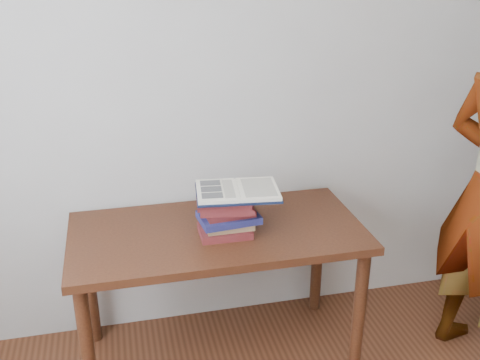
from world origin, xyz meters
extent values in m
cube|color=#B5B4AB|center=(0.00, 1.75, 1.30)|extent=(3.50, 0.04, 2.60)
cube|color=#452311|center=(-0.05, 1.38, 0.70)|extent=(1.33, 0.67, 0.04)
cylinder|color=#452311|center=(-0.66, 1.11, 0.34)|extent=(0.06, 0.06, 0.68)
cylinder|color=#452311|center=(0.55, 1.11, 0.34)|extent=(0.06, 0.06, 0.68)
cylinder|color=#452311|center=(-0.66, 1.65, 0.34)|extent=(0.06, 0.06, 0.68)
cylinder|color=#452311|center=(0.55, 1.65, 0.34)|extent=(0.06, 0.06, 0.68)
cube|color=#5F2417|center=(-0.03, 1.33, 0.73)|extent=(0.23, 0.17, 0.03)
cube|color=tan|center=(-0.01, 1.34, 0.76)|extent=(0.21, 0.15, 0.03)
cube|color=#181C49|center=(-0.01, 1.33, 0.79)|extent=(0.28, 0.20, 0.03)
cube|color=#5F2417|center=(-0.01, 1.33, 0.82)|extent=(0.22, 0.16, 0.03)
cube|color=#5F2417|center=(-0.02, 1.33, 0.85)|extent=(0.26, 0.20, 0.03)
cube|color=#5F2417|center=(-0.03, 1.33, 0.88)|extent=(0.25, 0.19, 0.03)
cube|color=black|center=(0.03, 1.35, 0.90)|extent=(0.39, 0.29, 0.01)
cube|color=beige|center=(-0.06, 1.36, 0.91)|extent=(0.20, 0.26, 0.02)
cube|color=beige|center=(0.12, 1.34, 0.91)|extent=(0.20, 0.26, 0.02)
cylinder|color=beige|center=(0.03, 1.35, 0.91)|extent=(0.04, 0.24, 0.01)
cube|color=black|center=(-0.07, 1.43, 0.92)|extent=(0.10, 0.07, 0.00)
cube|color=black|center=(-0.08, 1.36, 0.92)|extent=(0.10, 0.07, 0.00)
cube|color=black|center=(-0.09, 1.30, 0.92)|extent=(0.10, 0.07, 0.00)
cube|color=#B9B6A0|center=(-0.01, 1.35, 0.92)|extent=(0.07, 0.20, 0.00)
cube|color=#B9B6A0|center=(0.13, 1.34, 0.92)|extent=(0.16, 0.22, 0.00)
camera|label=1|loc=(-0.47, -0.86, 1.91)|focal=42.00mm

